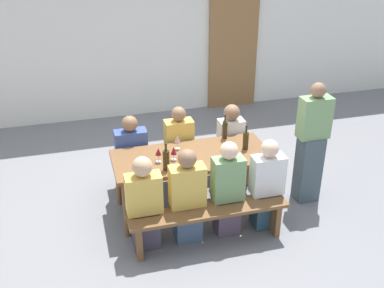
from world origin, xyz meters
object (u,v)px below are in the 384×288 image
bench_near (209,217)px  standing_host (311,146)px  wooden_door (233,51)px  wine_glass_1 (177,139)px  bench_far (178,158)px  seated_guest_near_1 (187,198)px  seated_guest_far_0 (132,158)px  seated_guest_far_1 (179,150)px  seated_guest_near_3 (267,186)px  tasting_table (192,161)px  wine_bottle_1 (225,129)px  wine_glass_0 (174,151)px  seated_guest_near_2 (228,191)px  wine_glass_2 (158,152)px  seated_guest_far_2 (230,144)px  seated_guest_near_0 (144,205)px  wine_bottle_2 (166,160)px  wine_bottle_0 (246,140)px

bench_near → standing_host: 1.62m
wooden_door → wine_glass_1: (-1.74, -2.88, -0.17)m
bench_far → seated_guest_near_1: (-0.20, -1.25, 0.18)m
seated_guest_far_0 → seated_guest_far_1: seated_guest_far_1 is taller
seated_guest_near_3 → tasting_table: bearing=53.1°
wine_bottle_1 → wine_glass_0: 0.85m
seated_guest_near_2 → seated_guest_near_3: seated_guest_near_2 is taller
wine_bottle_1 → standing_host: 1.08m
wine_glass_2 → seated_guest_far_2: bearing=28.9°
seated_guest_near_2 → wine_glass_1: bearing=27.2°
seated_guest_far_1 → seated_guest_near_2: bearing=14.5°
seated_guest_near_0 → seated_guest_far_1: bearing=-30.7°
wooden_door → wine_glass_0: size_ratio=12.69×
bench_far → standing_host: 1.75m
bench_far → standing_host: size_ratio=1.13×
wooden_door → seated_guest_near_1: (-1.81, -3.64, -0.52)m
tasting_table → wine_glass_1: size_ratio=9.94×
wine_glass_0 → wine_bottle_1: bearing=27.5°
seated_guest_near_2 → seated_guest_near_3: size_ratio=1.03×
wooden_door → bench_near: (-1.61, -3.79, -0.70)m
wine_bottle_2 → tasting_table: bearing=33.9°
tasting_table → seated_guest_near_1: size_ratio=1.66×
wine_glass_1 → seated_guest_near_2: size_ratio=0.16×
bench_far → seated_guest_near_3: (0.73, -1.25, 0.18)m
wine_bottle_1 → seated_guest_near_0: bearing=-143.4°
wine_bottle_2 → seated_guest_far_0: 0.92m
seated_guest_near_2 → seated_guest_near_3: 0.47m
wine_bottle_1 → wine_glass_0: size_ratio=1.92×
wine_bottle_0 → seated_guest_near_1: (-0.87, -0.54, -0.33)m
seated_guest_far_0 → seated_guest_far_1: size_ratio=0.95×
seated_guest_near_1 → seated_guest_near_3: (0.93, -0.00, -0.00)m
wine_bottle_0 → seated_guest_far_0: bearing=157.0°
wooden_door → seated_guest_far_0: wooden_door is taller
wine_glass_0 → seated_guest_near_0: size_ratio=0.15×
wine_bottle_1 → seated_guest_far_0: bearing=169.8°
wine_glass_0 → wine_glass_2: wine_glass_2 is taller
tasting_table → wine_glass_1: bearing=121.8°
wine_glass_2 → seated_guest_near_3: (1.15, -0.50, -0.35)m
bench_near → wine_bottle_2: (-0.36, 0.46, 0.52)m
wooden_door → seated_guest_near_3: (-0.88, -3.64, -0.52)m
seated_guest_near_1 → seated_guest_far_1: 1.11m
bench_far → seated_guest_near_2: bearing=-78.2°
seated_guest_far_0 → standing_host: (2.11, -0.71, 0.24)m
seated_guest_near_0 → seated_guest_far_2: bearing=-51.1°
wine_bottle_0 → standing_host: standing_host is taller
bench_near → seated_guest_far_1: bearing=91.1°
seated_guest_near_2 → seated_guest_far_2: (0.42, 1.10, -0.02)m
wine_bottle_0 → seated_guest_far_1: size_ratio=0.27×
seated_guest_far_2 → tasting_table: bearing=-51.2°
seated_guest_near_1 → wine_bottle_0: bearing=-58.0°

